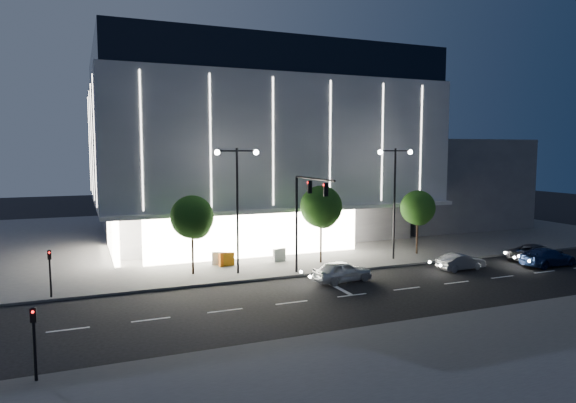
% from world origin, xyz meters
% --- Properties ---
extents(ground, '(160.00, 160.00, 0.00)m').
position_xyz_m(ground, '(0.00, 0.00, 0.00)').
color(ground, black).
rests_on(ground, ground).
extents(sidewalk_museum, '(70.00, 40.00, 0.15)m').
position_xyz_m(sidewalk_museum, '(5.00, 24.00, 0.07)').
color(sidewalk_museum, '#474747').
rests_on(sidewalk_museum, ground).
extents(sidewalk_near, '(70.00, 10.00, 0.15)m').
position_xyz_m(sidewalk_near, '(5.00, -12.00, 0.07)').
color(sidewalk_near, '#474747').
rests_on(sidewalk_near, ground).
extents(museum, '(30.00, 25.80, 18.00)m').
position_xyz_m(museum, '(2.98, 22.31, 9.27)').
color(museum, '#4C4C51').
rests_on(museum, ground).
extents(annex_building, '(16.00, 20.00, 10.00)m').
position_xyz_m(annex_building, '(26.00, 24.00, 5.00)').
color(annex_building, '#4C4C51').
rests_on(annex_building, ground).
extents(traffic_mast, '(0.33, 5.89, 7.07)m').
position_xyz_m(traffic_mast, '(1.00, 3.34, 5.03)').
color(traffic_mast, black).
rests_on(traffic_mast, ground).
extents(street_lamp_west, '(3.16, 0.36, 9.00)m').
position_xyz_m(street_lamp_west, '(-3.00, 6.00, 5.96)').
color(street_lamp_west, black).
rests_on(street_lamp_west, ground).
extents(street_lamp_east, '(3.16, 0.36, 9.00)m').
position_xyz_m(street_lamp_east, '(10.00, 6.00, 5.96)').
color(street_lamp_east, black).
rests_on(street_lamp_east, ground).
extents(ped_signal_far, '(0.22, 0.24, 3.00)m').
position_xyz_m(ped_signal_far, '(-15.00, 4.50, 1.89)').
color(ped_signal_far, black).
rests_on(ped_signal_far, ground).
extents(ped_signal_near, '(0.22, 0.24, 3.00)m').
position_xyz_m(ped_signal_near, '(-15.00, -7.50, 1.89)').
color(ped_signal_near, black).
rests_on(ped_signal_near, ground).
extents(tree_left, '(3.02, 3.02, 5.72)m').
position_xyz_m(tree_left, '(-5.97, 7.02, 4.03)').
color(tree_left, black).
rests_on(tree_left, ground).
extents(tree_mid, '(3.25, 3.25, 6.15)m').
position_xyz_m(tree_mid, '(4.03, 7.02, 4.33)').
color(tree_mid, black).
rests_on(tree_mid, ground).
extents(tree_right, '(2.91, 2.91, 5.51)m').
position_xyz_m(tree_right, '(13.03, 7.02, 3.88)').
color(tree_right, black).
rests_on(tree_right, ground).
extents(car_lead, '(4.35, 2.16, 1.42)m').
position_xyz_m(car_lead, '(3.00, 1.61, 0.71)').
color(car_lead, '#BABDC3').
rests_on(car_lead, ground).
extents(car_second, '(3.78, 1.45, 1.23)m').
position_xyz_m(car_second, '(12.76, 1.32, 0.61)').
color(car_second, '#95979B').
rests_on(car_second, ground).
extents(car_third, '(4.80, 2.06, 1.38)m').
position_xyz_m(car_third, '(19.80, -0.17, 0.69)').
color(car_third, navy).
rests_on(car_third, ground).
extents(car_fourth, '(5.07, 2.66, 1.36)m').
position_xyz_m(car_fourth, '(20.50, 1.48, 0.68)').
color(car_fourth, '#343339').
rests_on(car_fourth, ground).
extents(barrier_a, '(1.12, 0.35, 1.00)m').
position_xyz_m(barrier_a, '(-3.10, 8.52, 0.65)').
color(barrier_a, '#C56C0A').
rests_on(barrier_a, sidewalk_museum).
extents(barrier_b, '(1.11, 0.67, 1.00)m').
position_xyz_m(barrier_b, '(-3.55, 9.07, 0.65)').
color(barrier_b, silver).
rests_on(barrier_b, sidewalk_museum).
extents(barrier_c, '(1.13, 0.56, 1.00)m').
position_xyz_m(barrier_c, '(-3.18, 8.56, 0.65)').
color(barrier_c, orange).
rests_on(barrier_c, sidewalk_museum).
extents(barrier_d, '(1.13, 0.55, 1.00)m').
position_xyz_m(barrier_d, '(1.14, 8.57, 0.65)').
color(barrier_d, silver).
rests_on(barrier_d, sidewalk_museum).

